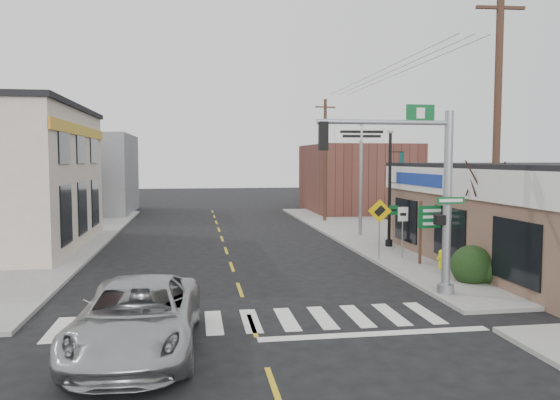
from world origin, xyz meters
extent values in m
plane|color=black|center=(0.00, 0.00, 0.00)|extent=(140.00, 140.00, 0.00)
cube|color=gray|center=(9.00, 13.00, 0.07)|extent=(6.00, 38.00, 0.13)
cube|color=gray|center=(-9.00, 13.00, 0.07)|extent=(6.00, 38.00, 0.13)
cube|color=gold|center=(0.00, 8.00, 0.01)|extent=(0.12, 56.00, 0.01)
cube|color=silver|center=(0.00, 0.40, 0.01)|extent=(11.00, 2.20, 0.01)
cube|color=brown|center=(12.00, 30.00, 2.80)|extent=(8.00, 10.00, 5.60)
cube|color=gray|center=(-11.00, 32.00, 3.20)|extent=(9.00, 10.00, 6.40)
imported|color=#A4A7A9|center=(-2.79, -1.55, 0.80)|extent=(2.91, 5.87, 1.60)
cylinder|color=#92949B|center=(6.40, 1.99, 3.02)|extent=(0.27, 0.27, 5.78)
cylinder|color=#92949B|center=(4.29, 1.99, 5.52)|extent=(4.24, 0.15, 0.15)
cube|color=black|center=(2.37, 1.99, 5.09)|extent=(0.27, 0.21, 0.87)
cube|color=#0B5024|center=(6.40, 1.77, 3.12)|extent=(0.92, 0.04, 0.21)
cube|color=#0B5024|center=(5.44, 1.99, 5.81)|extent=(0.92, 0.05, 0.53)
cube|color=black|center=(6.15, 1.94, 2.49)|extent=(0.31, 0.25, 0.31)
cube|color=#4C3023|center=(7.60, 6.78, 1.42)|extent=(0.09, 0.09, 2.58)
cube|color=#4C3023|center=(8.80, 6.78, 1.42)|extent=(0.09, 0.09, 2.58)
cube|color=#02471E|center=(8.20, 6.72, 2.06)|extent=(1.47, 0.05, 0.92)
cylinder|color=#D9DD07|center=(8.05, 5.75, 0.43)|extent=(0.21, 0.21, 0.59)
sphere|color=#D9DD07|center=(8.05, 5.75, 0.75)|extent=(0.23, 0.23, 0.23)
cylinder|color=gray|center=(6.30, 8.05, 1.31)|extent=(0.06, 0.06, 2.36)
cube|color=#C69D02|center=(6.30, 8.02, 2.20)|extent=(1.00, 0.03, 1.00)
cylinder|color=black|center=(7.94, 11.30, 2.93)|extent=(0.15, 0.15, 5.60)
sphere|color=silver|center=(7.94, 11.30, 5.78)|extent=(0.30, 0.30, 0.30)
cube|color=#13524F|center=(8.53, 11.30, 4.01)|extent=(0.02, 0.59, 1.51)
cylinder|color=gray|center=(7.74, 15.34, 3.31)|extent=(0.19, 0.19, 6.36)
cube|color=white|center=(7.74, 15.34, 5.81)|extent=(2.99, 0.18, 0.79)
cylinder|color=black|center=(8.91, 4.19, 1.77)|extent=(0.21, 0.21, 3.28)
ellipsoid|color=#133517|center=(8.08, 3.48, 0.67)|extent=(1.45, 1.45, 1.09)
ellipsoid|color=black|center=(11.00, 6.28, 0.50)|extent=(0.99, 0.99, 0.74)
cylinder|color=#4F3128|center=(9.44, 4.41, 5.31)|extent=(0.27, 0.27, 10.37)
cube|color=#4F3128|center=(9.44, 4.41, 9.82)|extent=(1.80, 0.11, 0.11)
cylinder|color=#402A1A|center=(7.50, 22.87, 4.33)|extent=(0.22, 0.22, 8.41)
cube|color=#402A1A|center=(7.50, 22.87, 7.99)|extent=(1.46, 0.09, 0.09)
camera|label=1|loc=(-1.47, -14.10, 4.39)|focal=35.00mm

